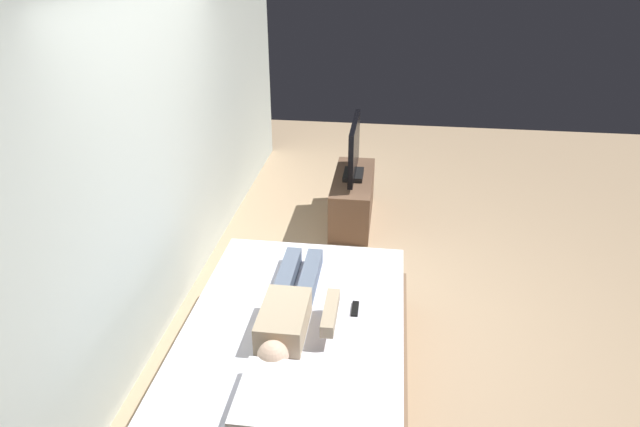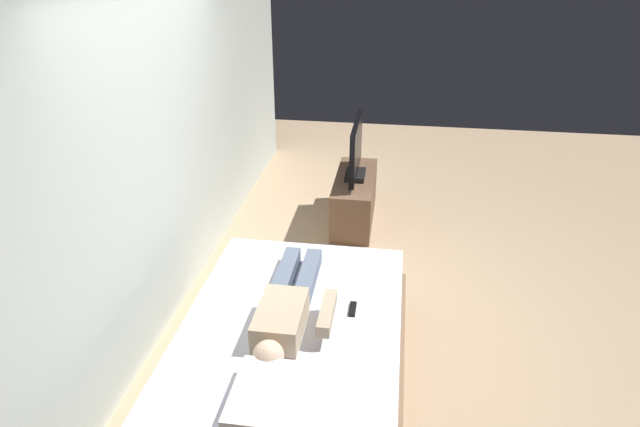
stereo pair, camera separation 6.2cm
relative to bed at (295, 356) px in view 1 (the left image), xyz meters
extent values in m
plane|color=tan|center=(0.84, -0.22, -0.26)|extent=(10.00, 10.00, 0.00)
cube|color=silver|center=(1.24, 1.15, 1.14)|extent=(6.40, 0.10, 2.80)
cube|color=brown|center=(0.00, 0.00, -0.11)|extent=(2.07, 1.46, 0.30)
cube|color=white|center=(0.00, 0.00, 0.16)|extent=(1.99, 1.38, 0.24)
cube|color=white|center=(-0.72, 0.00, 0.34)|extent=(0.48, 0.34, 0.12)
cube|color=tan|center=(-0.10, 0.05, 0.37)|extent=(0.48, 0.28, 0.18)
sphere|color=beige|center=(-0.43, 0.05, 0.37)|extent=(0.18, 0.18, 0.18)
cube|color=slate|center=(0.44, -0.03, 0.33)|extent=(0.60, 0.11, 0.11)
cube|color=slate|center=(0.44, 0.13, 0.33)|extent=(0.60, 0.11, 0.11)
cube|color=tan|center=(-0.04, -0.23, 0.41)|extent=(0.40, 0.08, 0.08)
cube|color=black|center=(0.18, -0.37, 0.29)|extent=(0.15, 0.04, 0.02)
cube|color=brown|center=(2.48, -0.18, -0.01)|extent=(1.10, 0.40, 0.50)
cube|color=black|center=(2.48, -0.18, 0.26)|extent=(0.32, 0.20, 0.05)
cube|color=black|center=(2.48, -0.18, 0.56)|extent=(0.88, 0.05, 0.54)
camera|label=1|loc=(-2.79, -0.53, 2.50)|focal=31.23mm
camera|label=2|loc=(-2.79, -0.59, 2.50)|focal=31.23mm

